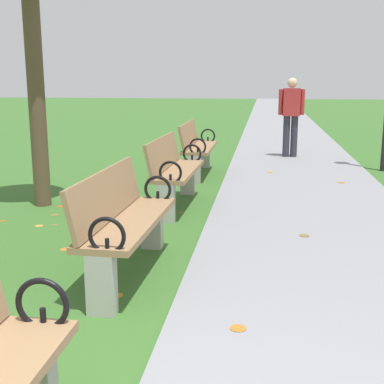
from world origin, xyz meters
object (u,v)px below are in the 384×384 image
at_px(park_bench_3, 174,170).
at_px(pedestrian_walking, 291,113).
at_px(park_bench_4, 197,147).
at_px(park_bench_2, 124,220).

height_order(park_bench_3, pedestrian_walking, pedestrian_walking).
bearing_deg(pedestrian_walking, park_bench_4, -126.90).
relative_size(park_bench_3, pedestrian_walking, 0.99).
xyz_separation_m(park_bench_2, pedestrian_walking, (1.67, 6.92, 0.44)).
relative_size(park_bench_2, pedestrian_walking, 1.00).
height_order(park_bench_3, park_bench_4, same).
height_order(park_bench_2, park_bench_3, same).
distance_m(park_bench_3, park_bench_4, 2.27).
xyz_separation_m(park_bench_4, pedestrian_walking, (1.67, 2.23, 0.44)).
relative_size(park_bench_2, park_bench_3, 1.00).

